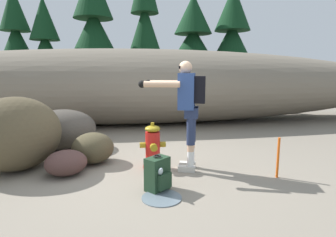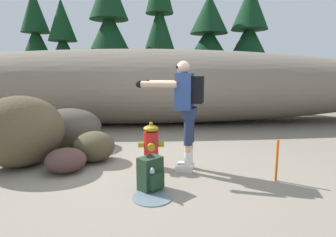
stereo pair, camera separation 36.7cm
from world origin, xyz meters
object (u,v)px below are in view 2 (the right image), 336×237
object	(u,v)px
boulder_large	(68,128)
boulder_outlier	(66,160)
fire_hydrant	(151,147)
boulder_small	(94,146)
boulder_mid	(20,131)
survey_stake	(277,160)
utility_worker	(185,102)
spare_backpack	(151,174)

from	to	relation	value
boulder_large	boulder_outlier	size ratio (longest dim) A/B	2.20
fire_hydrant	boulder_small	bearing A→B (deg)	157.54
boulder_mid	survey_stake	world-z (taller)	boulder_mid
utility_worker	boulder_small	xyz separation A→B (m)	(-1.49, 0.56, -0.82)
fire_hydrant	spare_backpack	distance (m)	0.87
boulder_large	fire_hydrant	bearing A→B (deg)	-39.33
spare_backpack	boulder_outlier	xyz separation A→B (m)	(-1.29, 0.74, -0.03)
utility_worker	boulder_mid	world-z (taller)	utility_worker
fire_hydrant	boulder_outlier	size ratio (longest dim) A/B	1.21
utility_worker	boulder_small	bearing A→B (deg)	-3.41
utility_worker	survey_stake	world-z (taller)	utility_worker
spare_backpack	survey_stake	distance (m)	1.79
boulder_mid	boulder_small	size ratio (longest dim) A/B	2.00
boulder_mid	boulder_small	distance (m)	1.19
spare_backpack	boulder_outlier	bearing A→B (deg)	-159.86
boulder_large	spare_backpack	bearing A→B (deg)	-53.39
fire_hydrant	utility_worker	world-z (taller)	utility_worker
utility_worker	boulder_small	distance (m)	1.79
boulder_large	boulder_small	world-z (taller)	boulder_large
utility_worker	boulder_large	world-z (taller)	utility_worker
utility_worker	spare_backpack	distance (m)	1.24
fire_hydrant	boulder_outlier	bearing A→B (deg)	-174.52
boulder_mid	boulder_small	xyz separation A→B (m)	(1.14, 0.16, -0.32)
spare_backpack	survey_stake	world-z (taller)	survey_stake
boulder_mid	fire_hydrant	bearing A→B (deg)	-6.65
fire_hydrant	boulder_large	xyz separation A→B (m)	(-1.68, 1.38, 0.06)
fire_hydrant	survey_stake	world-z (taller)	fire_hydrant
fire_hydrant	spare_backpack	size ratio (longest dim) A/B	1.58
boulder_mid	boulder_large	bearing A→B (deg)	69.07
boulder_large	boulder_small	bearing A→B (deg)	-54.11
survey_stake	fire_hydrant	bearing A→B (deg)	158.66
spare_backpack	boulder_outlier	size ratio (longest dim) A/B	0.77
fire_hydrant	boulder_mid	size ratio (longest dim) A/B	0.53
fire_hydrant	boulder_mid	world-z (taller)	boulder_mid
fire_hydrant	boulder_outlier	distance (m)	1.33
utility_worker	boulder_mid	distance (m)	2.71
fire_hydrant	boulder_large	bearing A→B (deg)	140.67
boulder_outlier	survey_stake	size ratio (longest dim) A/B	1.02
boulder_small	survey_stake	world-z (taller)	survey_stake
boulder_outlier	utility_worker	bearing A→B (deg)	-0.89
boulder_mid	boulder_outlier	xyz separation A→B (m)	(0.81, -0.37, -0.39)
spare_backpack	survey_stake	size ratio (longest dim) A/B	0.78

